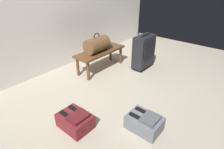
# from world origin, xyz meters

# --- Properties ---
(ground_plane) EXTENTS (6.60, 6.60, 0.00)m
(ground_plane) POSITION_xyz_m (0.00, 0.00, 0.00)
(ground_plane) COLOR #B2A893
(bench) EXTENTS (1.00, 0.36, 0.37)m
(bench) POSITION_xyz_m (0.71, 0.90, 0.31)
(bench) COLOR brown
(bench) RESTS_ON ground
(duffel_bag_brown) EXTENTS (0.44, 0.26, 0.34)m
(duffel_bag_brown) POSITION_xyz_m (0.64, 0.90, 0.50)
(duffel_bag_brown) COLOR brown
(duffel_bag_brown) RESTS_ON bench
(cell_phone) EXTENTS (0.07, 0.14, 0.01)m
(cell_phone) POSITION_xyz_m (1.04, 0.94, 0.38)
(cell_phone) COLOR silver
(cell_phone) RESTS_ON bench
(suitcase_upright_charcoal) EXTENTS (0.45, 0.24, 0.67)m
(suitcase_upright_charcoal) POSITION_xyz_m (1.25, 0.31, 0.34)
(suitcase_upright_charcoal) COLOR black
(suitcase_upright_charcoal) RESTS_ON ground
(backpack_maroon) EXTENTS (0.28, 0.38, 0.21)m
(backpack_maroon) POSITION_xyz_m (-0.58, 0.09, 0.09)
(backpack_maroon) COLOR maroon
(backpack_maroon) RESTS_ON ground
(backpack_grey) EXTENTS (0.28, 0.38, 0.21)m
(backpack_grey) POSITION_xyz_m (-0.09, -0.54, 0.09)
(backpack_grey) COLOR slate
(backpack_grey) RESTS_ON ground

